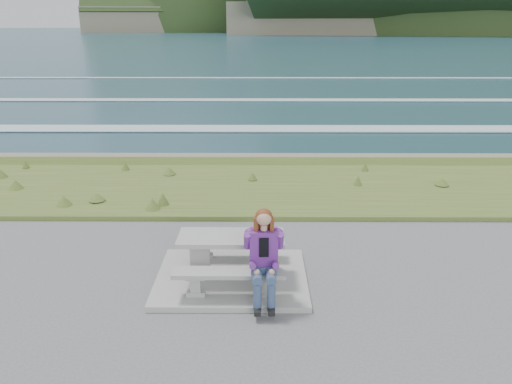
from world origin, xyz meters
TOP-DOWN VIEW (x-y plane):
  - concrete_slab at (0.00, 0.00)m, footprint 2.60×2.10m
  - picnic_table at (0.00, 0.00)m, footprint 1.80×0.75m
  - bench_landward at (0.00, -0.70)m, footprint 1.80×0.35m
  - bench_seaward at (0.00, 0.70)m, footprint 1.80×0.35m
  - grass_verge at (0.00, 5.00)m, footprint 160.00×4.50m
  - shore_drop at (0.00, 7.90)m, footprint 160.00×0.80m
  - ocean at (0.00, 25.09)m, footprint 1600.00×1600.00m
  - headland_range at (190.18, 398.15)m, footprint 729.83×363.95m
  - seated_woman at (0.55, -0.84)m, footprint 0.45×0.77m

SIDE VIEW (x-z plane):
  - ocean at x=0.00m, z-range -1.79..-1.70m
  - grass_verge at x=0.00m, z-range -0.11..0.11m
  - shore_drop at x=0.00m, z-range -1.10..1.10m
  - concrete_slab at x=0.00m, z-range 0.00..0.10m
  - bench_landward at x=0.00m, z-range 0.22..0.67m
  - bench_seaward at x=0.00m, z-range 0.22..0.67m
  - seated_woman at x=0.55m, z-range -0.10..1.40m
  - picnic_table at x=0.00m, z-range 0.31..1.06m
  - headland_range at x=190.18m, z-range -104.94..124.86m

